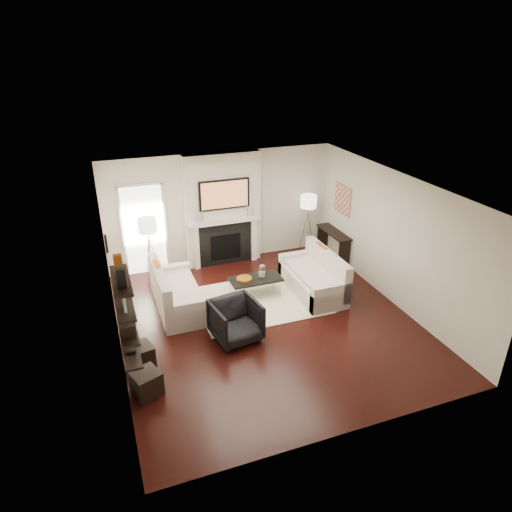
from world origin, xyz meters
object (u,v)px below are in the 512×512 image
object	(u,v)px
loveseat_left_base	(179,299)
ottoman_near	(140,356)
coffee_table	(256,279)
armchair	(236,319)
lamp_right_shade	(309,201)
loveseat_right_base	(312,284)
lamp_left_shade	(147,225)

from	to	relation	value
loveseat_left_base	ottoman_near	size ratio (longest dim) A/B	4.50
coffee_table	armchair	xyz separation A→B (m)	(-0.87, -1.34, 0.01)
loveseat_left_base	ottoman_near	xyz separation A→B (m)	(-0.97, -1.61, -0.01)
coffee_table	lamp_right_shade	bearing A→B (deg)	37.52
coffee_table	ottoman_near	world-z (taller)	coffee_table
loveseat_right_base	lamp_left_shade	bearing A→B (deg)	155.14
armchair	lamp_left_shade	xyz separation A→B (m)	(-1.13, 2.54, 1.04)
loveseat_left_base	lamp_left_shade	xyz separation A→B (m)	(-0.35, 1.14, 1.24)
lamp_left_shade	coffee_table	bearing A→B (deg)	-30.89
loveseat_right_base	lamp_right_shade	bearing A→B (deg)	68.18
armchair	lamp_right_shade	distance (m)	4.08
loveseat_right_base	ottoman_near	size ratio (longest dim) A/B	4.50
loveseat_left_base	coffee_table	bearing A→B (deg)	-1.72
armchair	ottoman_near	size ratio (longest dim) A/B	2.07
loveseat_left_base	loveseat_right_base	distance (m)	2.87
loveseat_left_base	coffee_table	size ratio (longest dim) A/B	1.64
lamp_left_shade	lamp_right_shade	distance (m)	3.91
ottoman_near	loveseat_right_base	bearing A→B (deg)	18.39
loveseat_left_base	lamp_right_shade	xyz separation A→B (m)	(3.55, 1.41, 1.24)
loveseat_right_base	coffee_table	world-z (taller)	same
lamp_left_shade	loveseat_right_base	bearing A→B (deg)	-24.86
loveseat_right_base	armchair	xyz separation A→B (m)	(-2.07, -1.05, 0.20)
armchair	loveseat_left_base	bearing A→B (deg)	110.32
coffee_table	lamp_left_shade	bearing A→B (deg)	149.11
coffee_table	lamp_left_shade	xyz separation A→B (m)	(-1.99, 1.19, 1.05)
coffee_table	lamp_left_shade	distance (m)	2.55
armchair	lamp_right_shade	xyz separation A→B (m)	(2.77, 2.81, 1.04)
loveseat_left_base	ottoman_near	bearing A→B (deg)	-121.06
lamp_left_shade	ottoman_near	size ratio (longest dim) A/B	1.00
loveseat_right_base	lamp_right_shade	world-z (taller)	lamp_right_shade
armchair	lamp_left_shade	distance (m)	2.96
loveseat_right_base	lamp_right_shade	size ratio (longest dim) A/B	4.50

